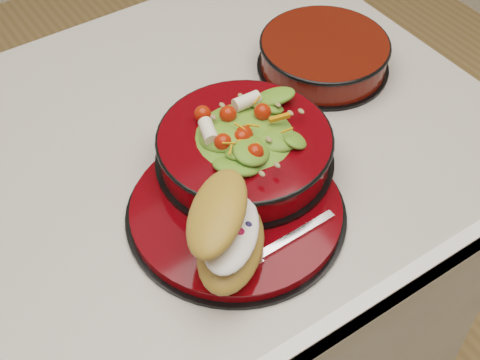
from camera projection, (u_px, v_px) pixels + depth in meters
island_counter at (135, 340)px, 1.27m from camera, size 1.24×0.74×0.90m
dinner_plate at (237, 210)px, 0.90m from camera, size 0.30×0.30×0.02m
salad_bowl at (245, 142)px, 0.92m from camera, size 0.25×0.25×0.10m
croissant at (228, 231)px, 0.81m from camera, size 0.16×0.17×0.09m
fork at (281, 243)px, 0.85m from camera, size 0.16×0.02×0.00m
extra_bowl at (324, 54)px, 1.10m from camera, size 0.22×0.22×0.05m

